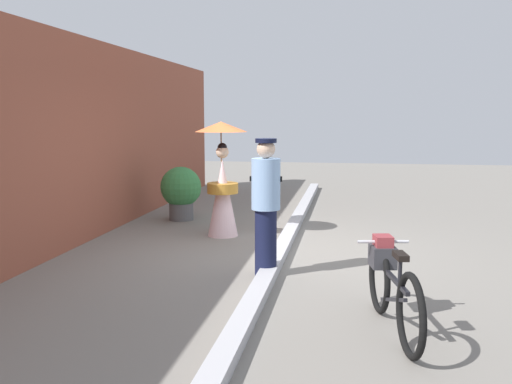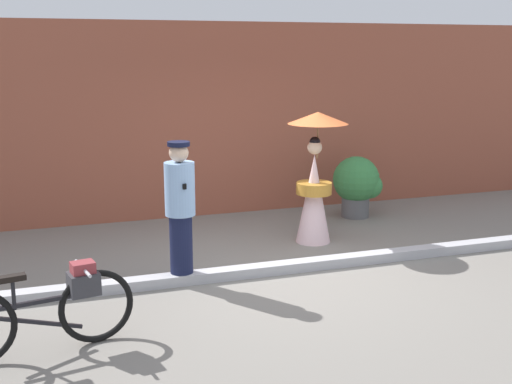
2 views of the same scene
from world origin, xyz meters
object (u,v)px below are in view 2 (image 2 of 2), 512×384
at_px(potted_plant_by_door, 358,183).
at_px(person_officer, 180,209).
at_px(person_with_parasol, 315,177).
at_px(bicycle_near_officer, 48,308).

bearing_deg(potted_plant_by_door, person_officer, -148.13).
xyz_separation_m(person_officer, person_with_parasol, (2.09, 1.01, 0.05)).
bearing_deg(person_with_parasol, bicycle_near_officer, -146.47).
bearing_deg(person_with_parasol, potted_plant_by_door, 40.66).
relative_size(person_officer, person_with_parasol, 0.91).
bearing_deg(bicycle_near_officer, person_with_parasol, 33.53).
distance_m(bicycle_near_officer, potted_plant_by_door, 5.87).
bearing_deg(potted_plant_by_door, bicycle_near_officer, -144.53).
xyz_separation_m(bicycle_near_officer, potted_plant_by_door, (4.78, 3.40, 0.13)).
relative_size(person_officer, potted_plant_by_door, 1.67).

